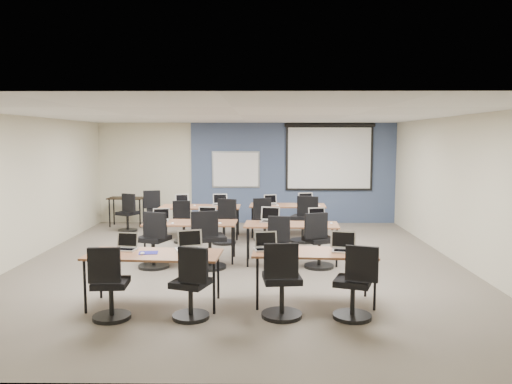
{
  "coord_description": "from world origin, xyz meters",
  "views": [
    {
      "loc": [
        0.39,
        -8.94,
        2.29
      ],
      "look_at": [
        0.29,
        0.4,
        1.28
      ],
      "focal_mm": 35.0,
      "sensor_mm": 36.0,
      "label": 1
    }
  ],
  "objects_px": {
    "whiteboard": "(236,170)",
    "training_table_mid_left": "(191,225)",
    "task_chair_1": "(191,289)",
    "laptop_5": "(207,218)",
    "laptop_11": "(306,202)",
    "laptop_2": "(266,245)",
    "task_chair_4": "(154,245)",
    "laptop_9": "(220,202)",
    "task_chair_5": "(209,244)",
    "laptop_0": "(126,246)",
    "task_chair_8": "(183,225)",
    "training_table_front_right": "(314,255)",
    "task_chair_2": "(282,286)",
    "training_table_mid_right": "(291,226)",
    "task_chair_0": "(109,290)",
    "task_chair_10": "(264,223)",
    "task_chair_3": "(355,289)",
    "laptop_7": "(317,218)",
    "projector_screen": "(329,153)",
    "laptop_3": "(344,246)",
    "task_chair_9": "(225,225)",
    "laptop_1": "(189,245)",
    "laptop_6": "(270,218)",
    "spare_chair_b": "(128,216)",
    "training_table_back_right": "(287,207)",
    "utility_table": "(126,201)",
    "laptop_4": "(161,218)",
    "spare_chair_a": "(155,213)",
    "training_table_front_left": "(154,257)",
    "task_chair_7": "(318,245)",
    "task_chair_6": "(278,247)",
    "training_table_back_left": "(200,208)",
    "laptop_8": "(181,202)",
    "task_chair_11": "(304,223)"
  },
  "relations": [
    {
      "from": "whiteboard",
      "to": "training_table_mid_left",
      "type": "xyz_separation_m",
      "value": [
        -0.64,
        -4.19,
        -0.77
      ]
    },
    {
      "from": "task_chair_1",
      "to": "laptop_5",
      "type": "xyz_separation_m",
      "value": [
        -0.15,
        3.21,
        0.4
      ]
    },
    {
      "from": "laptop_11",
      "to": "task_chair_1",
      "type": "bearing_deg",
      "value": -125.91
    },
    {
      "from": "laptop_2",
      "to": "task_chair_1",
      "type": "bearing_deg",
      "value": -151.96
    },
    {
      "from": "task_chair_4",
      "to": "laptop_9",
      "type": "relative_size",
      "value": 3.05
    },
    {
      "from": "task_chair_5",
      "to": "laptop_0",
      "type": "bearing_deg",
      "value": -135.66
    },
    {
      "from": "task_chair_1",
      "to": "task_chair_8",
      "type": "distance_m",
      "value": 4.72
    },
    {
      "from": "training_table_front_right",
      "to": "task_chair_5",
      "type": "height_order",
      "value": "task_chair_5"
    },
    {
      "from": "laptop_2",
      "to": "laptop_9",
      "type": "bearing_deg",
      "value": 90.94
    },
    {
      "from": "task_chair_2",
      "to": "training_table_mid_right",
      "type": "bearing_deg",
      "value": 78.68
    },
    {
      "from": "training_table_mid_left",
      "to": "task_chair_0",
      "type": "relative_size",
      "value": 1.77
    },
    {
      "from": "task_chair_1",
      "to": "task_chair_10",
      "type": "distance_m",
      "value": 4.98
    },
    {
      "from": "laptop_0",
      "to": "task_chair_10",
      "type": "relative_size",
      "value": 0.31
    },
    {
      "from": "task_chair_3",
      "to": "laptop_7",
      "type": "distance_m",
      "value": 3.21
    },
    {
      "from": "projector_screen",
      "to": "laptop_7",
      "type": "distance_m",
      "value": 4.25
    },
    {
      "from": "training_table_mid_right",
      "to": "laptop_3",
      "type": "distance_m",
      "value": 2.28
    },
    {
      "from": "task_chair_9",
      "to": "laptop_11",
      "type": "relative_size",
      "value": 2.77
    },
    {
      "from": "laptop_11",
      "to": "laptop_1",
      "type": "bearing_deg",
      "value": -130.16
    },
    {
      "from": "task_chair_1",
      "to": "laptop_6",
      "type": "height_order",
      "value": "laptop_6"
    },
    {
      "from": "task_chair_10",
      "to": "spare_chair_b",
      "type": "distance_m",
      "value": 3.5
    },
    {
      "from": "training_table_mid_right",
      "to": "task_chair_9",
      "type": "relative_size",
      "value": 1.7
    },
    {
      "from": "whiteboard",
      "to": "training_table_back_right",
      "type": "height_order",
      "value": "whiteboard"
    },
    {
      "from": "laptop_3",
      "to": "laptop_9",
      "type": "bearing_deg",
      "value": 125.78
    },
    {
      "from": "training_table_mid_left",
      "to": "utility_table",
      "type": "distance_m",
      "value": 4.3
    },
    {
      "from": "training_table_mid_left",
      "to": "task_chair_1",
      "type": "bearing_deg",
      "value": -80.29
    },
    {
      "from": "training_table_mid_left",
      "to": "laptop_4",
      "type": "distance_m",
      "value": 0.59
    },
    {
      "from": "task_chair_8",
      "to": "spare_chair_a",
      "type": "xyz_separation_m",
      "value": [
        -0.98,
        1.68,
        0.02
      ]
    },
    {
      "from": "training_table_front_left",
      "to": "laptop_11",
      "type": "xyz_separation_m",
      "value": [
        2.52,
        5.07,
        0.11
      ]
    },
    {
      "from": "laptop_0",
      "to": "laptop_5",
      "type": "relative_size",
      "value": 0.88
    },
    {
      "from": "training_table_front_left",
      "to": "laptop_1",
      "type": "height_order",
      "value": "laptop_1"
    },
    {
      "from": "laptop_2",
      "to": "task_chair_4",
      "type": "height_order",
      "value": "task_chair_4"
    },
    {
      "from": "task_chair_4",
      "to": "task_chair_7",
      "type": "xyz_separation_m",
      "value": [
        2.9,
        0.04,
        -0.01
      ]
    },
    {
      "from": "laptop_4",
      "to": "task_chair_8",
      "type": "height_order",
      "value": "laptop_4"
    },
    {
      "from": "projector_screen",
      "to": "laptop_9",
      "type": "bearing_deg",
      "value": -147.7
    },
    {
      "from": "task_chair_1",
      "to": "laptop_2",
      "type": "relative_size",
      "value": 2.99
    },
    {
      "from": "laptop_4",
      "to": "task_chair_7",
      "type": "distance_m",
      "value": 3.0
    },
    {
      "from": "laptop_0",
      "to": "laptop_3",
      "type": "distance_m",
      "value": 3.05
    },
    {
      "from": "training_table_mid_right",
      "to": "task_chair_2",
      "type": "relative_size",
      "value": 1.7
    },
    {
      "from": "task_chair_4",
      "to": "task_chair_6",
      "type": "relative_size",
      "value": 1.07
    },
    {
      "from": "training_table_back_left",
      "to": "laptop_9",
      "type": "height_order",
      "value": "laptop_9"
    },
    {
      "from": "task_chair_1",
      "to": "task_chair_4",
      "type": "relative_size",
      "value": 0.94
    },
    {
      "from": "laptop_8",
      "to": "spare_chair_b",
      "type": "relative_size",
      "value": 0.32
    },
    {
      "from": "task_chair_4",
      "to": "spare_chair_a",
      "type": "height_order",
      "value": "task_chair_4"
    },
    {
      "from": "task_chair_2",
      "to": "laptop_8",
      "type": "relative_size",
      "value": 3.27
    },
    {
      "from": "laptop_5",
      "to": "training_table_mid_right",
      "type": "bearing_deg",
      "value": -1.96
    },
    {
      "from": "laptop_11",
      "to": "whiteboard",
      "type": "bearing_deg",
      "value": 119.59
    },
    {
      "from": "task_chair_0",
      "to": "task_chair_4",
      "type": "distance_m",
      "value": 2.53
    },
    {
      "from": "task_chair_11",
      "to": "task_chair_1",
      "type": "bearing_deg",
      "value": -90.07
    },
    {
      "from": "task_chair_9",
      "to": "laptop_8",
      "type": "bearing_deg",
      "value": 160.17
    },
    {
      "from": "whiteboard",
      "to": "laptop_6",
      "type": "relative_size",
      "value": 3.56
    }
  ]
}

